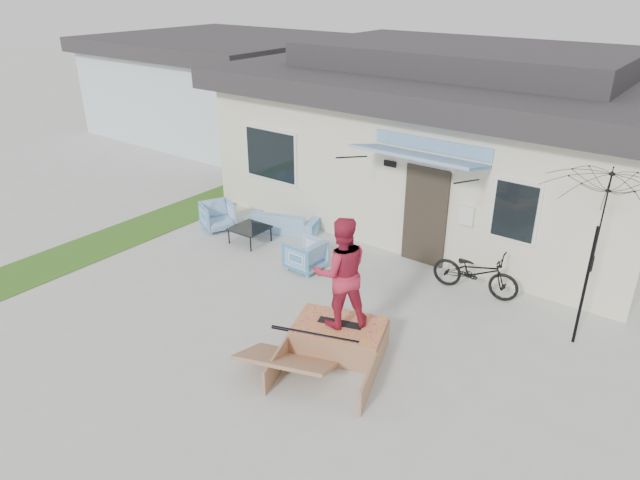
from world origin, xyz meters
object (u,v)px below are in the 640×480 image
Objects in this scene: armchair_right at (305,253)px; skateboard at (340,322)px; armchair_left at (218,215)px; loveseat at (283,218)px; skate_ramp at (339,338)px; patio_umbrella at (594,247)px; coffee_table at (250,235)px; bicycle at (476,268)px; skater at (341,271)px.

armchair_right reaches higher than skateboard.
armchair_left is 1.03× the size of armchair_right.
loveseat is 4.94m from skate_ramp.
patio_umbrella is 4.10m from skateboard.
patio_umbrella is at bearing 21.42° from skate_ramp.
skateboard reaches higher than skate_ramp.
armchair_left reaches higher than coffee_table.
loveseat is at bearing 175.33° from patio_umbrella.
armchair_right is at bearing 122.00° from skateboard.
loveseat is 2.28× the size of armchair_left.
skateboard is at bearing -140.12° from patio_umbrella.
skate_ramp is (4.01, -2.15, 0.05)m from coffee_table.
skate_ramp is (3.84, -3.11, -0.09)m from loveseat.
skater is at bearing 156.90° from bicycle.
bicycle is 0.92× the size of skater.
coffee_table is 0.41× the size of skater.
skateboard is 0.93m from skater.
skate_ramp is at bearing 121.86° from loveseat.
bicycle is 3.33m from skater.
skater reaches higher than armchair_left.
armchair_left is 8.26m from patio_umbrella.
coffee_table is (-0.17, -0.96, -0.14)m from loveseat.
bicycle is at bearing 53.31° from skate_ramp.
patio_umbrella is at bearing -110.07° from bicycle.
armchair_left is 0.40× the size of skater.
patio_umbrella reaches higher than bicycle.
skate_ramp is at bearing -139.47° from patio_umbrella.
skate_ramp reaches higher than coffee_table.
bicycle is 2.40m from patio_umbrella.
coffee_table is (-1.81, 0.25, -0.17)m from armchair_right.
loveseat is 1.56m from armchair_left.
bicycle is 3.25m from skate_ramp.
skater reaches higher than patio_umbrella.
skateboard is at bearing -27.79° from coffee_table.
bicycle is at bearing -155.16° from skater.
loveseat is 1.00× the size of bicycle.
skater is at bearing -88.34° from armchair_left.
skateboard is (5.14, -2.21, 0.13)m from armchair_left.
coffee_table is 4.69m from skater.
bicycle is at bearing -57.32° from armchair_left.
loveseat reaches higher than skateboard.
skater is (-0.99, -3.04, 0.90)m from bicycle.
loveseat is 0.69× the size of patio_umbrella.
skate_ramp is at bearing 51.06° from armchair_right.
patio_umbrella is at bearing 98.96° from armchair_right.
bicycle reaches higher than armchair_right.
coffee_table is at bearing -74.85° from skater.
bicycle is at bearing 10.64° from coffee_table.
skateboard is at bearing 90.00° from skate_ramp.
skate_ramp is 2.62× the size of skateboard.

